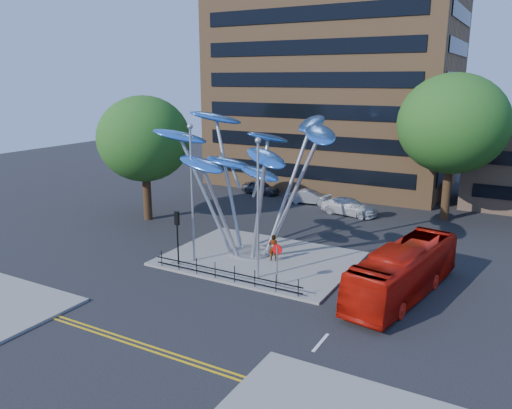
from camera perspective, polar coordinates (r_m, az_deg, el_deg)
The scene contains 18 objects.
ground at distance 27.84m, azimuth -3.73°, elevation -10.45°, with size 120.00×120.00×0.00m, color black.
traffic_island at distance 33.05m, azimuth 0.46°, elevation -6.21°, with size 12.00×9.00×0.15m, color slate.
double_yellow_near at distance 23.59m, azimuth -11.93°, elevation -15.57°, with size 40.00×0.12×0.01m, color gold.
double_yellow_far at distance 23.40m, azimuth -12.43°, elevation -15.87°, with size 40.00×0.12×0.01m, color gold.
brick_tower at distance 56.87m, azimuth 9.05°, elevation 17.47°, with size 25.00×15.00×30.00m, color olive.
tree_right at distance 43.73m, azimuth 21.58°, elevation 8.55°, with size 8.80×8.80×12.11m.
tree_left at distance 42.08m, azimuth -12.67°, elevation 7.31°, with size 7.60×7.60×10.32m.
leaf_sculpture at distance 32.43m, azimuth -0.61°, elevation 5.82°, with size 12.72×9.54×9.51m.
street_lamp_left at distance 31.38m, azimuth -7.35°, elevation 2.61°, with size 0.36×0.36×8.80m.
street_lamp_right at distance 28.38m, azimuth 0.23°, elevation 0.95°, with size 0.36×0.36×8.30m.
traffic_light_island at distance 31.57m, azimuth -9.00°, elevation -2.51°, with size 0.28×0.18×3.42m.
no_entry_sign_island at distance 28.24m, azimuth 2.43°, elevation -6.08°, with size 0.60×0.10×2.45m.
pedestrian_railing_front at distance 29.43m, azimuth -3.60°, elevation -7.88°, with size 10.00×0.06×1.00m.
red_bus at distance 28.52m, azimuth 16.50°, elevation -7.32°, with size 2.39×10.23×2.85m, color #B81308.
pedestrian at distance 32.20m, azimuth 2.00°, elevation -4.96°, with size 0.64×0.42×1.76m, color gray.
parked_car_left at distance 51.47m, azimuth 0.54°, elevation 1.96°, with size 1.61×4.00×1.36m, color #393B40.
parked_car_mid at distance 47.68m, azimuth 6.21°, elevation 0.86°, with size 1.39×4.00×1.32m, color #A6A7AD.
parked_car_right at distance 44.37m, azimuth 10.58°, elevation -0.24°, with size 2.01×4.94×1.43m, color silver.
Camera 1 is at (13.82, -21.19, 11.60)m, focal length 35.00 mm.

